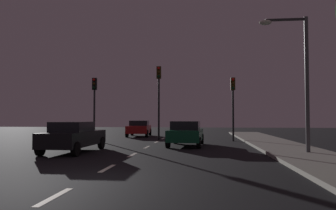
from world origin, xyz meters
name	(u,v)px	position (x,y,z in m)	size (l,w,h in m)	color
ground_plane	(135,153)	(0.00, 7.00, 0.00)	(80.00, 80.00, 0.00)	black
sidewalk_curb_right	(301,154)	(7.50, 7.00, 0.07)	(3.00, 40.00, 0.15)	gray
lane_stripe_nearest	(54,197)	(0.00, -1.20, 0.00)	(0.16, 1.60, 0.01)	silver
lane_stripe_second	(107,168)	(0.00, 2.60, 0.00)	(0.16, 1.60, 0.01)	silver
lane_stripe_third	(132,155)	(0.00, 6.40, 0.00)	(0.16, 1.60, 0.01)	silver
lane_stripe_fourth	(147,147)	(0.00, 10.20, 0.00)	(0.16, 1.60, 0.01)	silver
lane_stripe_fifth	(156,142)	(0.00, 14.00, 0.00)	(0.16, 1.60, 0.01)	silver
lane_stripe_sixth	(163,138)	(0.00, 17.80, 0.00)	(0.16, 1.60, 0.01)	silver
lane_stripe_seventh	(168,136)	(0.00, 21.60, 0.00)	(0.16, 1.60, 0.01)	silver
traffic_signal_left	(94,96)	(-4.88, 15.29, 3.28)	(0.32, 0.38, 4.65)	#2D2D30
traffic_signal_center	(159,89)	(-0.02, 15.29, 3.78)	(0.32, 0.38, 5.44)	black
traffic_signal_right	(233,96)	(5.33, 15.29, 3.20)	(0.32, 0.38, 4.54)	black
car_stopped_ahead	(186,133)	(2.17, 11.24, 0.75)	(2.12, 4.19, 1.47)	#0F4C2D
car_adjacent_lane	(74,136)	(-3.12, 7.28, 0.76)	(1.88, 4.56, 1.48)	black
car_oncoming_far	(139,128)	(-2.49, 20.45, 0.73)	(2.15, 4.19, 1.41)	#B21919
street_lamp_right	(298,70)	(7.42, 7.03, 3.84)	(2.15, 0.36, 6.22)	#4C4C51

